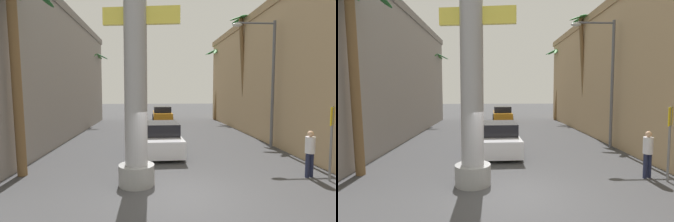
% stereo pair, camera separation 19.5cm
% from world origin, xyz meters
% --- Properties ---
extents(ground_plane, '(89.78, 89.78, 0.00)m').
position_xyz_m(ground_plane, '(0.00, 10.00, 0.00)').
color(ground_plane, '#424244').
extents(building_left, '(8.90, 21.75, 8.56)m').
position_xyz_m(building_left, '(-10.45, 10.44, 4.29)').
color(building_left, gray).
rests_on(building_left, ground).
extents(building_right, '(8.67, 27.39, 8.55)m').
position_xyz_m(building_right, '(10.45, 8.22, 4.28)').
color(building_right, tan).
rests_on(building_right, ground).
extents(neon_sign_pole, '(2.87, 1.21, 10.73)m').
position_xyz_m(neon_sign_pole, '(-1.31, 1.12, 4.88)').
color(neon_sign_pole, '#9E9EA3').
rests_on(neon_sign_pole, ground).
extents(street_lamp, '(2.44, 0.28, 6.95)m').
position_xyz_m(street_lamp, '(5.51, 6.45, 4.22)').
color(street_lamp, '#59595E').
rests_on(street_lamp, ground).
extents(crossing_sign, '(0.47, 0.47, 2.66)m').
position_xyz_m(crossing_sign, '(5.49, 1.06, 1.74)').
color(crossing_sign, slate).
rests_on(crossing_sign, ground).
extents(car_lead, '(2.28, 5.24, 1.56)m').
position_xyz_m(car_lead, '(-0.39, 6.00, 0.70)').
color(car_lead, black).
rests_on(car_lead, ground).
extents(car_far, '(2.01, 4.64, 1.56)m').
position_xyz_m(car_far, '(0.34, 19.39, 0.74)').
color(car_far, black).
rests_on(car_far, ground).
extents(palm_tree_near_left, '(3.38, 3.40, 7.47)m').
position_xyz_m(palm_tree_near_left, '(-5.71, 2.33, 4.95)').
color(palm_tree_near_left, brown).
rests_on(palm_tree_near_left, ground).
extents(palm_tree_mid_right, '(2.68, 2.42, 8.84)m').
position_xyz_m(palm_tree_mid_right, '(6.25, 12.00, 5.66)').
color(palm_tree_mid_right, brown).
rests_on(palm_tree_mid_right, ground).
extents(palm_tree_far_left, '(2.47, 2.55, 6.90)m').
position_xyz_m(palm_tree_far_left, '(-6.40, 18.89, 4.47)').
color(palm_tree_far_left, brown).
rests_on(palm_tree_far_left, ground).
extents(palm_tree_far_right, '(2.79, 2.63, 7.71)m').
position_xyz_m(palm_tree_far_right, '(6.39, 20.38, 4.76)').
color(palm_tree_far_right, brown).
rests_on(palm_tree_far_right, ground).
extents(pedestrian_by_sign, '(0.42, 0.42, 1.73)m').
position_xyz_m(pedestrian_by_sign, '(5.00, 1.49, 1.01)').
color(pedestrian_by_sign, '#1E233F').
rests_on(pedestrian_by_sign, ground).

